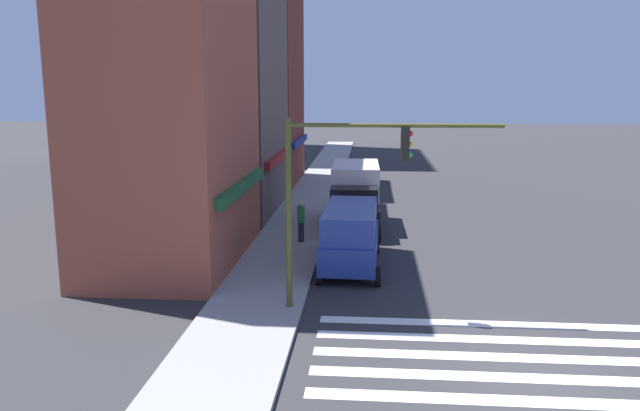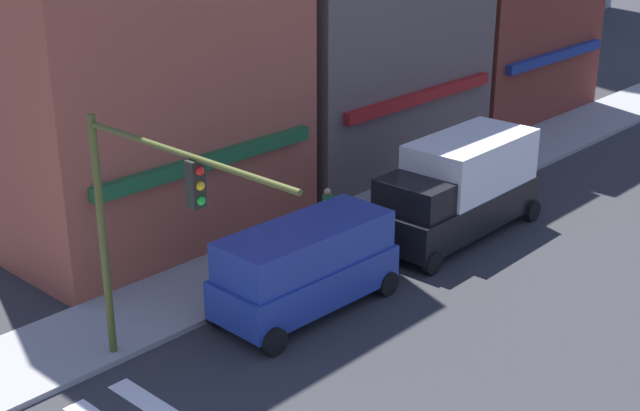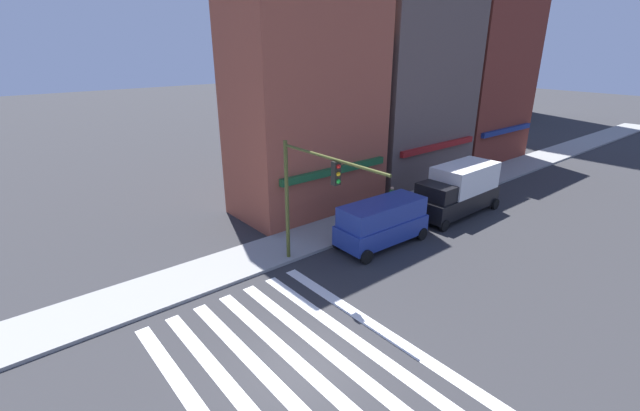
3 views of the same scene
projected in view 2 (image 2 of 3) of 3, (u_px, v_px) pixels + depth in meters
traffic_signal at (142, 210)px, 18.35m from camera, size 0.32×6.23×5.85m
van_blue at (306, 265)px, 22.52m from camera, size 5.05×2.22×2.34m
box_truck_black at (459, 187)px, 27.01m from camera, size 6.24×2.42×3.04m
pedestrian_green_top at (327, 215)px, 26.21m from camera, size 0.32×0.32×1.77m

